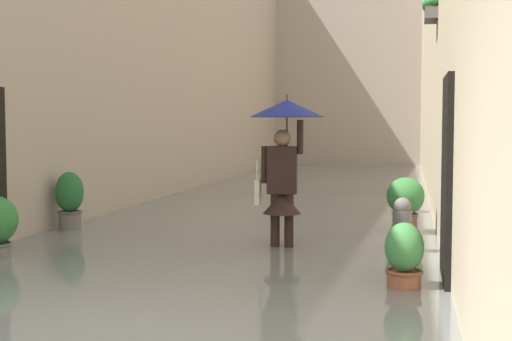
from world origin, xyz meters
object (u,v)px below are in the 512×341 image
person_wading (284,146)px  mooring_bollard (402,230)px  potted_plant_near_left (404,259)px  potted_plant_mid_left (402,196)px  potted_plant_far_left (405,203)px  potted_plant_near_right (70,202)px

person_wading → mooring_bollard: 1.82m
potted_plant_near_left → potted_plant_mid_left: bearing=-89.2°
potted_plant_near_left → mooring_bollard: mooring_bollard is taller
person_wading → mooring_bollard: bearing=177.3°
potted_plant_far_left → person_wading: bearing=45.1°
potted_plant_mid_left → potted_plant_near_left: potted_plant_near_left is taller
potted_plant_near_right → potted_plant_far_left: bearing=-171.6°
potted_plant_near_left → mooring_bollard: 1.90m
potted_plant_far_left → potted_plant_near_left: bearing=90.2°
potted_plant_near_left → potted_plant_near_right: 5.71m
person_wading → potted_plant_near_right: bearing=-13.1°
potted_plant_mid_left → potted_plant_near_left: bearing=90.8°
potted_plant_mid_left → mooring_bollard: (-0.04, 4.09, -0.02)m
person_wading → potted_plant_far_left: (-1.53, -1.53, -0.88)m
potted_plant_mid_left → potted_plant_far_left: (-0.07, 2.48, 0.14)m
potted_plant_near_right → person_wading: bearing=166.9°
potted_plant_far_left → potted_plant_near_right: bearing=8.4°
person_wading → potted_plant_near_left: 2.71m
potted_plant_mid_left → potted_plant_far_left: bearing=91.6°
person_wading → potted_plant_mid_left: 4.39m
potted_plant_mid_left → potted_plant_far_left: size_ratio=0.79×
person_wading → potted_plant_near_left: size_ratio=2.77×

